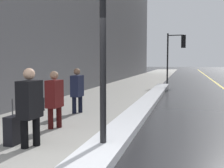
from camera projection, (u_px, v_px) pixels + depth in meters
sidewalk_slab at (130, 86)px, 19.27m from camera, size 4.00×80.00×0.01m
road_centre_stripe at (223, 88)px, 17.74m from camera, size 0.16×80.00×0.00m
snow_bank_curb at (146, 103)px, 10.93m from camera, size 0.73×16.97×0.18m
traffic_light_near at (177, 48)px, 20.00m from camera, size 1.31×0.33×3.70m
pedestrian_nearside at (30, 104)px, 5.53m from camera, size 0.32×0.73×1.58m
pedestrian_trailing at (54, 97)px, 7.07m from camera, size 0.30×0.49×1.47m
pedestrian_in_glasses at (77, 88)px, 9.17m from camera, size 0.30×0.49×1.48m
rolling_suitcase at (13, 131)px, 5.72m from camera, size 0.24×0.37×0.95m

